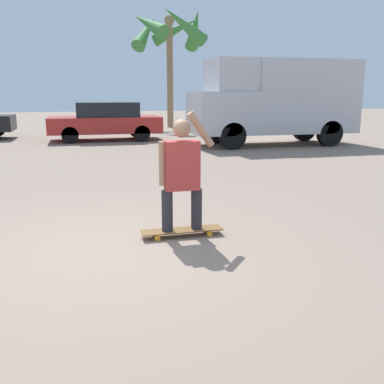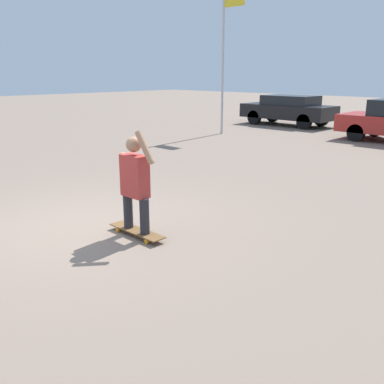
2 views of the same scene
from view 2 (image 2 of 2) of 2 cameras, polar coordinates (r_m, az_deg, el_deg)
ground_plane at (r=7.00m, az=-14.21°, el=-4.49°), size 80.00×80.00×0.00m
skateboard at (r=6.44m, az=-7.37°, el=-5.20°), size 1.04×0.24×0.09m
person_skateboarder at (r=6.20m, az=-7.63°, el=1.69°), size 0.71×0.22×1.50m
parked_car_black at (r=20.40m, az=12.73°, el=10.72°), size 4.21×1.74×1.36m
flagpole at (r=17.09m, az=4.44°, el=18.56°), size 1.02×0.12×5.53m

